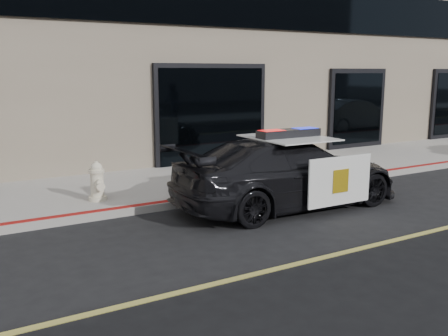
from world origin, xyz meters
TOP-DOWN VIEW (x-y plane):
  - sidewalk_n at (0.00, 5.25)m, footprint 60.00×3.50m
  - police_car at (-1.73, 2.52)m, footprint 2.23×4.80m
  - fire_hydrant at (-5.03, 4.33)m, footprint 0.36×0.49m

SIDE VIEW (x-z plane):
  - sidewalk_n at x=0.00m, z-range 0.00..0.15m
  - fire_hydrant at x=-5.03m, z-range 0.13..0.91m
  - police_car at x=-1.73m, z-range -0.08..1.48m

